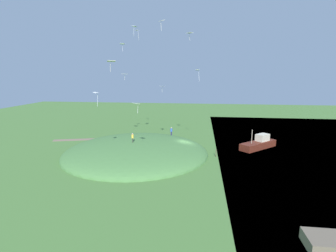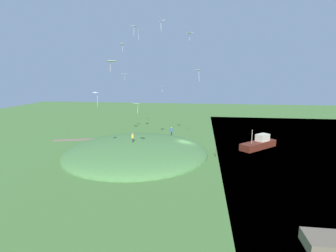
{
  "view_description": "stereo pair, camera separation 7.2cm",
  "coord_description": "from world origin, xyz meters",
  "px_view_note": "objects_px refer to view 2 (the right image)",
  "views": [
    {
      "loc": [
        -2.66,
        46.58,
        13.74
      ],
      "look_at": [
        2.94,
        3.56,
        5.15
      ],
      "focal_mm": 27.64,
      "sensor_mm": 36.0,
      "label": 1
    },
    {
      "loc": [
        -2.73,
        46.57,
        13.74
      ],
      "look_at": [
        2.94,
        3.56,
        5.15
      ],
      "focal_mm": 27.64,
      "sensor_mm": 36.0,
      "label": 2
    }
  ],
  "objects_px": {
    "kite_2": "(123,44)",
    "kite_3": "(162,21)",
    "person_with_child": "(133,137)",
    "kite_6": "(96,94)",
    "kite_1": "(125,74)",
    "kite_10": "(111,61)",
    "kite_8": "(162,86)",
    "kite_9": "(190,33)",
    "kite_0": "(136,104)",
    "mooring_post": "(216,153)",
    "kite_4": "(137,31)",
    "person_on_hilltop": "(171,130)",
    "kite_5": "(198,71)",
    "boat_on_lake": "(259,144)",
    "kite_7": "(135,27)"
  },
  "relations": [
    {
      "from": "kite_1",
      "to": "kite_3",
      "type": "relative_size",
      "value": 1.0
    },
    {
      "from": "person_on_hilltop",
      "to": "kite_2",
      "type": "distance_m",
      "value": 19.45
    },
    {
      "from": "kite_4",
      "to": "person_on_hilltop",
      "type": "bearing_deg",
      "value": -171.51
    },
    {
      "from": "boat_on_lake",
      "to": "mooring_post",
      "type": "bearing_deg",
      "value": 174.62
    },
    {
      "from": "kite_10",
      "to": "kite_4",
      "type": "bearing_deg",
      "value": -89.33
    },
    {
      "from": "boat_on_lake",
      "to": "mooring_post",
      "type": "xyz_separation_m",
      "value": [
        8.37,
        6.55,
        -0.18
      ]
    },
    {
      "from": "kite_2",
      "to": "kite_9",
      "type": "relative_size",
      "value": 1.05
    },
    {
      "from": "person_on_hilltop",
      "to": "kite_10",
      "type": "height_order",
      "value": "kite_10"
    },
    {
      "from": "kite_3",
      "to": "kite_10",
      "type": "bearing_deg",
      "value": 14.69
    },
    {
      "from": "kite_5",
      "to": "kite_2",
      "type": "bearing_deg",
      "value": 4.39
    },
    {
      "from": "boat_on_lake",
      "to": "kite_6",
      "type": "relative_size",
      "value": 3.82
    },
    {
      "from": "kite_0",
      "to": "kite_7",
      "type": "bearing_deg",
      "value": -75.72
    },
    {
      "from": "kite_9",
      "to": "kite_10",
      "type": "relative_size",
      "value": 0.83
    },
    {
      "from": "kite_10",
      "to": "mooring_post",
      "type": "bearing_deg",
      "value": -153.27
    },
    {
      "from": "person_with_child",
      "to": "boat_on_lake",
      "type": "bearing_deg",
      "value": 76.26
    },
    {
      "from": "person_with_child",
      "to": "kite_5",
      "type": "relative_size",
      "value": 0.77
    },
    {
      "from": "boat_on_lake",
      "to": "kite_7",
      "type": "bearing_deg",
      "value": 150.95
    },
    {
      "from": "kite_10",
      "to": "kite_2",
      "type": "bearing_deg",
      "value": -81.42
    },
    {
      "from": "boat_on_lake",
      "to": "kite_9",
      "type": "height_order",
      "value": "kite_9"
    },
    {
      "from": "kite_6",
      "to": "kite_10",
      "type": "distance_m",
      "value": 4.91
    },
    {
      "from": "kite_2",
      "to": "kite_3",
      "type": "bearing_deg",
      "value": 132.88
    },
    {
      "from": "kite_2",
      "to": "kite_7",
      "type": "distance_m",
      "value": 4.45
    },
    {
      "from": "kite_2",
      "to": "kite_4",
      "type": "relative_size",
      "value": 0.73
    },
    {
      "from": "boat_on_lake",
      "to": "kite_10",
      "type": "bearing_deg",
      "value": 167.66
    },
    {
      "from": "kite_2",
      "to": "kite_0",
      "type": "bearing_deg",
      "value": 115.56
    },
    {
      "from": "kite_1",
      "to": "kite_4",
      "type": "height_order",
      "value": "kite_4"
    },
    {
      "from": "person_with_child",
      "to": "kite_6",
      "type": "xyz_separation_m",
      "value": [
        2.73,
        8.27,
        7.99
      ]
    },
    {
      "from": "kite_8",
      "to": "kite_9",
      "type": "bearing_deg",
      "value": 134.54
    },
    {
      "from": "kite_9",
      "to": "kite_6",
      "type": "bearing_deg",
      "value": 38.78
    },
    {
      "from": "kite_2",
      "to": "kite_8",
      "type": "bearing_deg",
      "value": -152.4
    },
    {
      "from": "kite_2",
      "to": "kite_5",
      "type": "relative_size",
      "value": 0.64
    },
    {
      "from": "kite_1",
      "to": "kite_10",
      "type": "distance_m",
      "value": 14.6
    },
    {
      "from": "kite_9",
      "to": "kite_1",
      "type": "bearing_deg",
      "value": -23.58
    },
    {
      "from": "kite_0",
      "to": "mooring_post",
      "type": "distance_m",
      "value": 16.46
    },
    {
      "from": "person_on_hilltop",
      "to": "kite_9",
      "type": "bearing_deg",
      "value": -110.72
    },
    {
      "from": "person_on_hilltop",
      "to": "kite_3",
      "type": "xyz_separation_m",
      "value": [
        -0.38,
        15.08,
        18.55
      ]
    },
    {
      "from": "kite_5",
      "to": "kite_10",
      "type": "height_order",
      "value": "kite_10"
    },
    {
      "from": "person_on_hilltop",
      "to": "kite_3",
      "type": "distance_m",
      "value": 23.91
    },
    {
      "from": "boat_on_lake",
      "to": "kite_0",
      "type": "height_order",
      "value": "kite_0"
    },
    {
      "from": "person_with_child",
      "to": "kite_5",
      "type": "bearing_deg",
      "value": 82.45
    },
    {
      "from": "person_on_hilltop",
      "to": "kite_6",
      "type": "xyz_separation_m",
      "value": [
        8.38,
        17.99,
        8.78
      ]
    },
    {
      "from": "kite_10",
      "to": "mooring_post",
      "type": "relative_size",
      "value": 1.11
    },
    {
      "from": "kite_8",
      "to": "kite_10",
      "type": "bearing_deg",
      "value": 71.15
    },
    {
      "from": "person_on_hilltop",
      "to": "kite_8",
      "type": "xyz_separation_m",
      "value": [
        1.54,
        2.62,
        9.17
      ]
    },
    {
      "from": "kite_4",
      "to": "mooring_post",
      "type": "height_order",
      "value": "kite_4"
    },
    {
      "from": "kite_3",
      "to": "kite_4",
      "type": "distance_m",
      "value": 15.76
    },
    {
      "from": "kite_0",
      "to": "kite_2",
      "type": "bearing_deg",
      "value": -64.44
    },
    {
      "from": "kite_6",
      "to": "kite_9",
      "type": "relative_size",
      "value": 1.56
    },
    {
      "from": "kite_0",
      "to": "kite_2",
      "type": "xyz_separation_m",
      "value": [
        4.83,
        -10.1,
        9.4
      ]
    },
    {
      "from": "kite_6",
      "to": "kite_3",
      "type": "bearing_deg",
      "value": -161.64
    }
  ]
}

